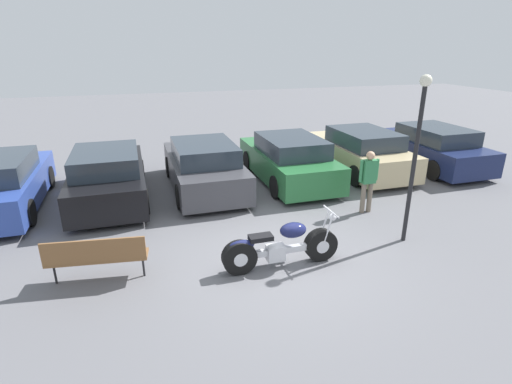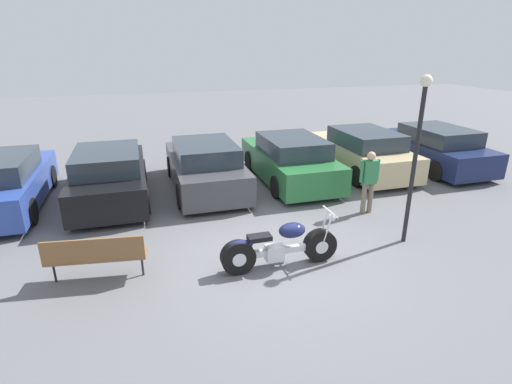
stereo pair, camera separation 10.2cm
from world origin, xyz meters
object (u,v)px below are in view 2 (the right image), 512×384
(parked_car_dark_grey, at_px, (205,166))
(parked_car_navy, at_px, (433,148))
(parked_car_green, at_px, (290,160))
(parked_car_black, at_px, (110,176))
(person_standing, at_px, (369,177))
(motorcycle, at_px, (279,247))
(parked_car_champagne, at_px, (361,152))
(parked_car_blue, at_px, (2,183))
(lamp_post, at_px, (417,142))
(park_bench, at_px, (95,254))

(parked_car_dark_grey, distance_m, parked_car_navy, 7.86)
(parked_car_dark_grey, bearing_deg, parked_car_green, -0.98)
(parked_car_black, bearing_deg, parked_car_navy, 0.37)
(person_standing, bearing_deg, motorcycle, -148.44)
(parked_car_green, bearing_deg, parked_car_champagne, 4.94)
(parked_car_navy, bearing_deg, person_standing, -145.73)
(parked_car_champagne, bearing_deg, motorcycle, -133.03)
(parked_car_blue, bearing_deg, parked_car_navy, -0.13)
(motorcycle, distance_m, parked_car_green, 5.19)
(motorcycle, distance_m, lamp_post, 3.45)
(parked_car_blue, xyz_separation_m, parked_car_black, (2.62, -0.10, 0.00))
(parked_car_green, distance_m, parked_car_navy, 5.24)
(parked_car_blue, relative_size, person_standing, 2.82)
(parked_car_green, height_order, person_standing, person_standing)
(motorcycle, distance_m, person_standing, 3.55)
(parked_car_navy, height_order, park_bench, parked_car_navy)
(parked_car_blue, height_order, person_standing, person_standing)
(parked_car_green, xyz_separation_m, person_standing, (0.96, -2.92, 0.27))
(parked_car_black, distance_m, parked_car_green, 5.24)
(park_bench, xyz_separation_m, person_standing, (6.27, 1.40, 0.39))
(parked_car_champagne, bearing_deg, person_standing, -117.82)
(parked_car_blue, bearing_deg, motorcycle, -39.41)
(motorcycle, xyz_separation_m, lamp_post, (2.95, 0.23, 1.77))
(parked_car_blue, height_order, parked_car_dark_grey, same)
(parked_car_green, distance_m, person_standing, 3.09)
(motorcycle, height_order, parked_car_dark_grey, parked_car_dark_grey)
(parked_car_black, height_order, parked_car_green, same)
(park_bench, bearing_deg, parked_car_navy, 22.25)
(park_bench, height_order, person_standing, person_standing)
(park_bench, height_order, lamp_post, lamp_post)
(parked_car_blue, relative_size, lamp_post, 1.28)
(parked_car_green, height_order, lamp_post, lamp_post)
(park_bench, relative_size, lamp_post, 0.51)
(parked_car_dark_grey, height_order, lamp_post, lamp_post)
(parked_car_navy, bearing_deg, parked_car_blue, 179.87)
(parked_car_blue, distance_m, parked_car_black, 2.62)
(parked_car_blue, xyz_separation_m, park_bench, (2.55, -4.35, -0.12))
(motorcycle, height_order, person_standing, person_standing)
(parked_car_dark_grey, height_order, person_standing, person_standing)
(motorcycle, xyz_separation_m, park_bench, (-3.28, 0.44, 0.13))
(parked_car_black, distance_m, parked_car_dark_grey, 2.62)
(parked_car_blue, bearing_deg, park_bench, -59.59)
(motorcycle, bearing_deg, park_bench, 172.34)
(parked_car_blue, relative_size, parked_car_champagne, 1.00)
(person_standing, bearing_deg, parked_car_navy, 34.27)
(motorcycle, xyz_separation_m, parked_car_navy, (7.28, 4.76, 0.25))
(parked_car_dark_grey, relative_size, parked_car_green, 1.00)
(parked_car_green, bearing_deg, parked_car_blue, 179.80)
(park_bench, bearing_deg, parked_car_champagne, 29.83)
(parked_car_black, xyz_separation_m, parked_car_green, (5.24, 0.07, 0.00))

